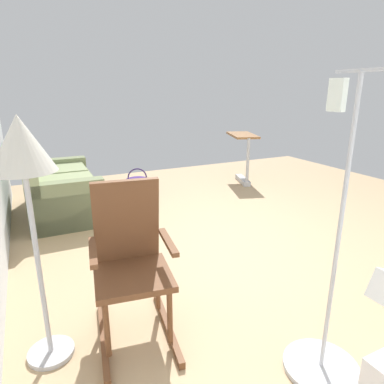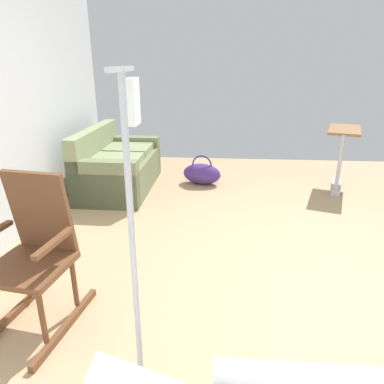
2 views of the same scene
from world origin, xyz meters
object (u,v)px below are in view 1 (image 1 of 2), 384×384
(couch, at_px, (59,190))
(floor_lamp, at_px, (23,163))
(overbed_table, at_px, (243,152))
(iv_pole, at_px, (324,333))
(rocking_chair, at_px, (131,263))
(duffel_bag, at_px, (138,185))

(couch, distance_m, floor_lamp, 2.87)
(overbed_table, distance_m, iv_pole, 4.28)
(rocking_chair, bearing_deg, duffel_bag, -17.91)
(duffel_bag, height_order, iv_pole, iv_pole)
(couch, bearing_deg, floor_lamp, 172.79)
(overbed_table, distance_m, duffel_bag, 1.96)
(duffel_bag, distance_m, iv_pole, 3.81)
(overbed_table, xyz_separation_m, duffel_bag, (0.04, 1.93, -0.38))
(overbed_table, bearing_deg, floor_lamp, 130.63)
(couch, bearing_deg, rocking_chair, -175.73)
(floor_lamp, bearing_deg, rocking_chair, -89.49)
(rocking_chair, xyz_separation_m, duffel_bag, (2.98, -0.96, -0.35))
(rocking_chair, relative_size, duffel_bag, 1.69)
(couch, xyz_separation_m, overbed_table, (0.25, -3.09, 0.23))
(rocking_chair, xyz_separation_m, iv_pole, (-0.83, -0.89, -0.25))
(rocking_chair, distance_m, overbed_table, 4.12)
(couch, relative_size, floor_lamp, 1.09)
(overbed_table, height_order, duffel_bag, overbed_table)
(duffel_bag, bearing_deg, overbed_table, -91.10)
(floor_lamp, bearing_deg, iv_pole, -119.89)
(couch, bearing_deg, overbed_table, -85.46)
(floor_lamp, xyz_separation_m, duffel_bag, (2.98, -1.51, -1.07))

